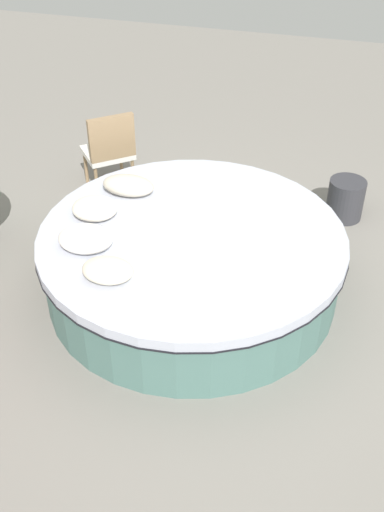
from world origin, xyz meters
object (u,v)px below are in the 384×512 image
Objects in this scene: throw_pillow_3 at (108,270)px; side_table at (345,199)px; patio_chair at (110,148)px; throw_pillow_0 at (128,185)px; throw_pillow_2 at (86,238)px; round_bed at (192,261)px; throw_pillow_1 at (95,208)px.

side_table is (-1.72, -2.45, -0.49)m from throw_pillow_3.
patio_chair reaches higher than side_table.
throw_pillow_0 is 1.30m from throw_pillow_3.
throw_pillow_0 is at bearing -99.25° from patio_chair.
throw_pillow_2 is (0.03, 0.93, -0.00)m from throw_pillow_0.
round_bed is at bearing -120.35° from throw_pillow_3.
round_bed is 6.49× the size of throw_pillow_3.
throw_pillow_3 is at bearing 59.65° from round_bed.
patio_chair is (0.94, -2.26, -0.16)m from throw_pillow_3.
throw_pillow_0 is at bearing -76.00° from throw_pillow_3.
throw_pillow_1 is at bearing -60.09° from throw_pillow_3.
throw_pillow_0 is 2.41m from side_table.
throw_pillow_3 reaches higher than round_bed.
throw_pillow_2 is at bearing 29.34° from round_bed.
throw_pillow_0 is 1.22× the size of throw_pillow_1.
side_table is (-2.03, -1.19, -0.51)m from throw_pillow_0.
throw_pillow_0 is 1.08× the size of throw_pillow_2.
side_table is at bearing -149.61° from throw_pillow_0.
patio_chair is at bearing -72.77° from throw_pillow_2.
throw_pillow_1 is at bearing -75.59° from throw_pillow_2.
patio_chair is at bearing -46.36° from round_bed.
throw_pillow_2 reaches higher than round_bed.
throw_pillow_3 is 0.43× the size of patio_chair.
round_bed is 2.09m from side_table.
patio_chair is (0.60, -1.92, -0.17)m from throw_pillow_2.
throw_pillow_3 is at bearing 104.00° from throw_pillow_0.
throw_pillow_3 is at bearing 55.03° from side_table.
throw_pillow_1 is at bearing -113.18° from patio_chair.
round_bed is at bearing 53.01° from side_table.
round_bed is 1.01m from throw_pillow_2.
throw_pillow_0 reaches higher than throw_pillow_3.
throw_pillow_3 is at bearing -108.73° from patio_chair.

